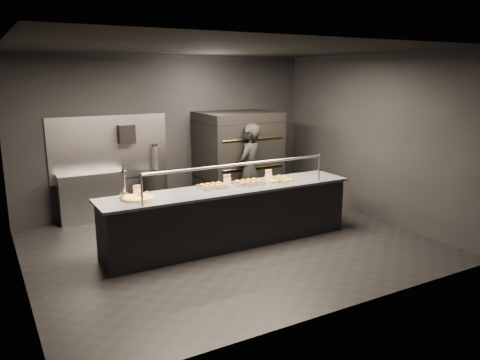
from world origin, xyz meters
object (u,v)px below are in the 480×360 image
Objects in this scene: fire_extinguisher at (155,157)px; square_pizza at (278,179)px; round_pizza at (138,198)px; worker at (249,171)px; pizza_oven at (238,159)px; service_counter at (230,216)px; prep_shelf at (93,197)px; towel_dispenser at (126,134)px; slider_tray_b at (248,182)px; beer_tap at (124,188)px; trash_bin at (155,193)px; slider_tray_a at (212,186)px.

square_pizza is at bearing -60.98° from fire_extinguisher.
fire_extinguisher is at bearing 64.84° from round_pizza.
worker reaches higher than square_pizza.
pizza_oven reaches higher than worker.
prep_shelf is (-1.60, 2.32, -0.01)m from service_counter.
round_pizza is (-1.45, 0.06, 0.47)m from service_counter.
pizza_oven is 2.88m from prep_shelf.
worker is at bearing -23.28° from prep_shelf.
towel_dispenser is 0.65× the size of slider_tray_b.
round_pizza is at bearing -43.16° from beer_tap.
pizza_oven is at bearing -9.47° from trash_bin.
slider_tray_a reaches higher than prep_shelf.
slider_tray_b is (0.60, -0.07, 0.00)m from slider_tray_a.
worker is (1.52, -1.00, 0.47)m from trash_bin.
towel_dispenser reaches higher than round_pizza.
prep_shelf is 2.32m from round_pizza.
beer_tap is at bearing -14.80° from worker.
slider_tray_b is (0.37, 0.08, 0.48)m from service_counter.
beer_tap reaches higher than service_counter.
round_pizza is (-1.10, -2.34, -0.12)m from fire_extinguisher.
service_counter reaches higher than slider_tray_b.
square_pizza is at bearing 49.73° from worker.
towel_dispenser is (-0.90, 2.39, 1.09)m from service_counter.
worker is at bearing 48.49° from service_counter.
pizza_oven is at bearing 57.73° from service_counter.
towel_dispenser is at bearing 153.82° from trash_bin.
beer_tap is 2.37m from trash_bin.
square_pizza is 0.28× the size of worker.
beer_tap is at bearing -119.59° from fire_extinguisher.
beer_tap is at bearing 136.84° from round_pizza.
slider_tray_b is at bearing -72.74° from fire_extinguisher.
trash_bin is at bearing 65.17° from round_pizza.
pizza_oven is 2.23m from towel_dispenser.
round_pizza is 1.08× the size of slider_tray_a.
beer_tap reaches higher than fire_extinguisher.
slider_tray_a is (-1.43, -1.75, -0.02)m from pizza_oven.
fire_extinguisher reaches higher than round_pizza.
prep_shelf is at bearing 172.85° from trash_bin.
square_pizza is (1.85, -2.33, -0.61)m from towel_dispenser.
fire_extinguisher is at bearing 93.05° from slider_tray_a.
slider_tray_b is (1.97, -2.24, 0.50)m from prep_shelf.
prep_shelf is 1.31m from towel_dispenser.
towel_dispenser is 2.39m from worker.
round_pizza is at bearing -10.95° from worker.
pizza_oven is 3.85× the size of beer_tap.
slider_tray_b reaches higher than trash_bin.
fire_extinguisher is 1.08× the size of slider_tray_a.
towel_dispenser is 0.43× the size of trash_bin.
towel_dispenser is 2.41m from slider_tray_a.
pizza_oven reaches higher than beer_tap.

